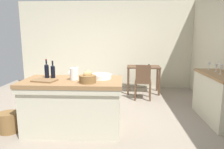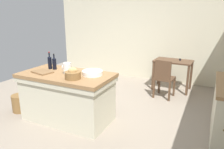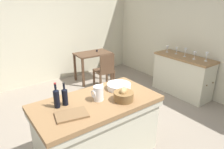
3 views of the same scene
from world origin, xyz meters
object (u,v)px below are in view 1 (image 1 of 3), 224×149
(wine_bottle_dark, at_px, (53,71))
(wine_glass_right, at_px, (216,66))
(side_cabinet, at_px, (218,97))
(wicker_hamper, at_px, (9,122))
(island_table, at_px, (73,103))
(wine_glass_middle, at_px, (221,67))
(wooden_chair, at_px, (143,81))
(pitcher, at_px, (74,74))
(bread_basket, at_px, (88,78))
(cutting_board, at_px, (45,81))
(writing_desk, at_px, (143,71))
(wine_bottle_amber, at_px, (47,70))
(wine_glass_far_right, at_px, (209,65))
(wash_bowl, at_px, (101,76))

(wine_bottle_dark, distance_m, wine_glass_right, 3.06)
(side_cabinet, relative_size, wicker_hamper, 3.97)
(island_table, distance_m, wine_glass_middle, 2.71)
(wooden_chair, height_order, wine_glass_right, wine_glass_right)
(island_table, height_order, pitcher, pitcher)
(wooden_chair, relative_size, bread_basket, 3.49)
(wicker_hamper, bearing_deg, cutting_board, 0.27)
(side_cabinet, distance_m, writing_desk, 2.24)
(wine_glass_middle, bearing_deg, bread_basket, -162.44)
(cutting_board, height_order, wine_bottle_amber, wine_bottle_amber)
(pitcher, bearing_deg, wine_bottle_dark, 160.57)
(wine_glass_far_right, bearing_deg, wash_bowl, -157.24)
(side_cabinet, height_order, writing_desk, side_cabinet)
(wash_bowl, relative_size, wine_glass_right, 2.16)
(wash_bowl, bearing_deg, island_table, -165.43)
(wash_bowl, height_order, cutting_board, wash_bowl)
(wash_bowl, distance_m, wine_bottle_dark, 0.83)
(wine_glass_right, relative_size, wicker_hamper, 0.48)
(wine_glass_middle, xyz_separation_m, wine_glass_far_right, (-0.01, 0.48, -0.02))
(wooden_chair, height_order, wicker_hamper, wooden_chair)
(side_cabinet, bearing_deg, wine_glass_far_right, 92.66)
(wine_bottle_amber, distance_m, wine_glass_right, 3.17)
(wash_bowl, bearing_deg, wine_glass_far_right, 22.76)
(wine_glass_far_right, bearing_deg, writing_desk, 129.98)
(side_cabinet, bearing_deg, wine_bottle_dark, -172.37)
(wine_bottle_amber, height_order, wine_glass_far_right, wine_bottle_amber)
(island_table, bearing_deg, wine_glass_middle, 11.66)
(wash_bowl, bearing_deg, wine_glass_middle, 11.02)
(wine_bottle_dark, relative_size, wicker_hamper, 0.88)
(wine_glass_right, bearing_deg, cutting_board, -163.26)
(bread_basket, distance_m, wine_glass_right, 2.54)
(side_cabinet, distance_m, wicker_hamper, 3.74)
(wine_bottle_amber, relative_size, wine_glass_far_right, 2.12)
(wash_bowl, height_order, wicker_hamper, wash_bowl)
(wine_glass_right, bearing_deg, bread_basket, -157.31)
(bread_basket, xyz_separation_m, wine_glass_far_right, (2.30, 1.21, 0.06))
(wicker_hamper, bearing_deg, wine_bottle_dark, 21.57)
(wooden_chair, relative_size, wine_glass_right, 5.60)
(wine_glass_middle, bearing_deg, wine_glass_right, 82.64)
(wooden_chair, height_order, wine_glass_far_right, wine_glass_far_right)
(writing_desk, relative_size, wine_glass_far_right, 6.14)
(wooden_chair, distance_m, wicker_hamper, 3.07)
(side_cabinet, relative_size, wash_bowl, 3.85)
(writing_desk, relative_size, bread_basket, 3.63)
(side_cabinet, relative_size, wine_glass_middle, 7.16)
(island_table, distance_m, pitcher, 0.50)
(wash_bowl, bearing_deg, wine_bottle_amber, 178.79)
(wine_bottle_dark, xyz_separation_m, wine_bottle_amber, (-0.11, -0.00, 0.01))
(bread_basket, relative_size, wine_glass_far_right, 1.69)
(wine_glass_middle, height_order, wicker_hamper, wine_glass_middle)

